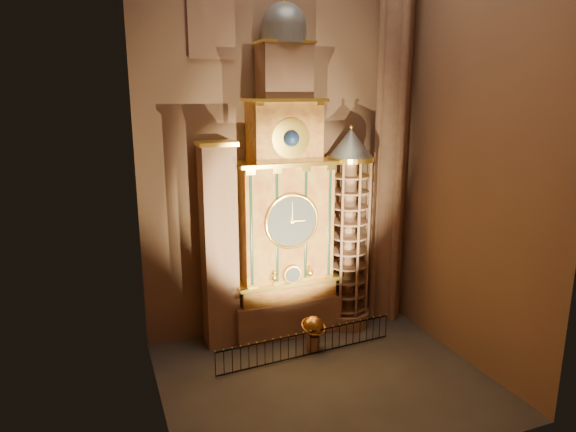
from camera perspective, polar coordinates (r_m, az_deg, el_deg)
name	(u,v)px	position (r m, az deg, el deg)	size (l,w,h in m)	color
floor	(324,379)	(24.01, 4.03, -17.60)	(14.00, 14.00, 0.00)	#383330
wall_back	(277,121)	(26.10, -1.22, 10.50)	(22.00, 22.00, 0.00)	#91694E
wall_left	(146,135)	(18.66, -15.49, 8.72)	(22.00, 22.00, 0.00)	#91694E
wall_right	(472,125)	(24.41, 19.77, 9.49)	(22.00, 22.00, 0.00)	#91694E
astronomical_clock	(285,209)	(25.74, -0.39, 0.73)	(5.60, 2.41, 16.70)	#8C634C
portrait_tower	(219,246)	(25.20, -7.66, -3.28)	(1.80, 1.60, 10.20)	#8C634C
stair_turret	(348,231)	(27.26, 6.72, -1.68)	(2.50, 2.50, 10.80)	#8C634C
gothic_pier	(393,120)	(27.90, 11.58, 10.44)	(2.04, 2.04, 22.00)	#8C634C
celestial_globe	(313,330)	(25.77, 2.84, -12.56)	(1.49, 1.44, 1.78)	#8C634C
iron_railing	(307,344)	(25.35, 2.14, -14.04)	(9.12, 0.67, 1.22)	black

